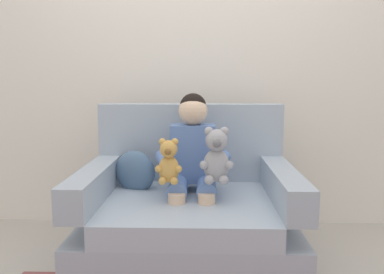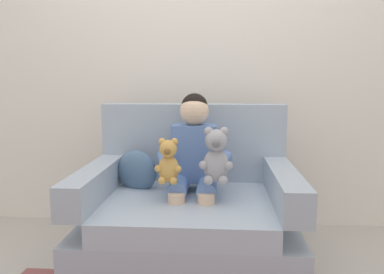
{
  "view_description": "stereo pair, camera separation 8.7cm",
  "coord_description": "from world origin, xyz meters",
  "px_view_note": "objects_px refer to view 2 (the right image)",
  "views": [
    {
      "loc": [
        0.08,
        -2.11,
        1.07
      ],
      "look_at": [
        0.02,
        -0.05,
        0.77
      ],
      "focal_mm": 36.13,
      "sensor_mm": 36.0,
      "label": 1
    },
    {
      "loc": [
        0.17,
        -2.11,
        1.07
      ],
      "look_at": [
        0.02,
        -0.05,
        0.77
      ],
      "focal_mm": 36.13,
      "sensor_mm": 36.0,
      "label": 2
    }
  ],
  "objects_px": {
    "armchair": "(189,216)",
    "seated_child": "(194,158)",
    "plush_honey": "(168,162)",
    "throw_pillow": "(137,171)",
    "plush_grey": "(216,157)"
  },
  "relations": [
    {
      "from": "seated_child",
      "to": "plush_honey",
      "type": "relative_size",
      "value": 3.4
    },
    {
      "from": "throw_pillow",
      "to": "plush_grey",
      "type": "bearing_deg",
      "value": -28.79
    },
    {
      "from": "armchair",
      "to": "throw_pillow",
      "type": "relative_size",
      "value": 4.56
    },
    {
      "from": "plush_grey",
      "to": "plush_honey",
      "type": "distance_m",
      "value": 0.26
    },
    {
      "from": "armchair",
      "to": "seated_child",
      "type": "distance_m",
      "value": 0.35
    },
    {
      "from": "seated_child",
      "to": "plush_honey",
      "type": "distance_m",
      "value": 0.22
    },
    {
      "from": "seated_child",
      "to": "plush_honey",
      "type": "bearing_deg",
      "value": -121.17
    },
    {
      "from": "plush_grey",
      "to": "seated_child",
      "type": "bearing_deg",
      "value": 139.6
    },
    {
      "from": "armchair",
      "to": "plush_honey",
      "type": "height_order",
      "value": "armchair"
    },
    {
      "from": "plush_honey",
      "to": "throw_pillow",
      "type": "height_order",
      "value": "plush_honey"
    },
    {
      "from": "plush_grey",
      "to": "plush_honey",
      "type": "bearing_deg",
      "value": -164.57
    },
    {
      "from": "seated_child",
      "to": "throw_pillow",
      "type": "relative_size",
      "value": 3.17
    },
    {
      "from": "armchair",
      "to": "throw_pillow",
      "type": "xyz_separation_m",
      "value": [
        -0.33,
        0.13,
        0.23
      ]
    },
    {
      "from": "plush_honey",
      "to": "plush_grey",
      "type": "bearing_deg",
      "value": -0.19
    },
    {
      "from": "seated_child",
      "to": "plush_grey",
      "type": "xyz_separation_m",
      "value": [
        0.13,
        -0.17,
        0.04
      ]
    }
  ]
}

